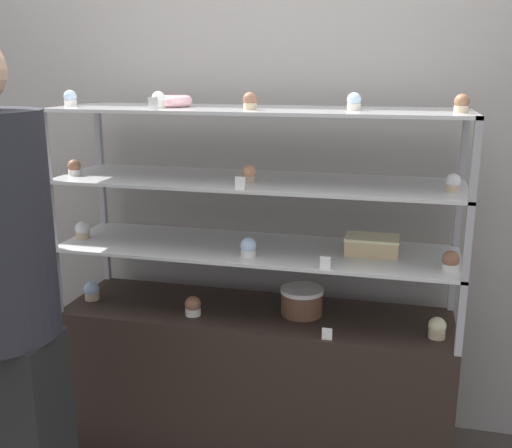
# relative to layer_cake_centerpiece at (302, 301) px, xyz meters

# --- Properties ---
(ground_plane) EXTENTS (20.00, 20.00, 0.00)m
(ground_plane) POSITION_rel_layer_cake_centerpiece_xyz_m (-0.18, -0.01, -0.65)
(ground_plane) COLOR #38332D
(back_wall) EXTENTS (8.00, 0.05, 2.60)m
(back_wall) POSITION_rel_layer_cake_centerpiece_xyz_m (-0.18, 0.34, 0.65)
(back_wall) COLOR gray
(back_wall) RESTS_ON ground_plane
(display_base) EXTENTS (1.51, 0.42, 0.60)m
(display_base) POSITION_rel_layer_cake_centerpiece_xyz_m (-0.18, -0.01, -0.35)
(display_base) COLOR black
(display_base) RESTS_ON ground_plane
(display_riser_lower) EXTENTS (1.51, 0.42, 0.26)m
(display_riser_lower) POSITION_rel_layer_cake_centerpiece_xyz_m (-0.18, -0.01, 0.19)
(display_riser_lower) COLOR #99999E
(display_riser_lower) RESTS_ON display_base
(display_riser_middle) EXTENTS (1.51, 0.42, 0.26)m
(display_riser_middle) POSITION_rel_layer_cake_centerpiece_xyz_m (-0.18, -0.01, 0.45)
(display_riser_middle) COLOR #99999E
(display_riser_middle) RESTS_ON display_riser_lower
(display_riser_upper) EXTENTS (1.51, 0.42, 0.26)m
(display_riser_upper) POSITION_rel_layer_cake_centerpiece_xyz_m (-0.18, -0.01, 0.72)
(display_riser_upper) COLOR #99999E
(display_riser_upper) RESTS_ON display_riser_middle
(layer_cake_centerpiece) EXTENTS (0.17, 0.17, 0.11)m
(layer_cake_centerpiece) POSITION_rel_layer_cake_centerpiece_xyz_m (0.00, 0.00, 0.00)
(layer_cake_centerpiece) COLOR brown
(layer_cake_centerpiece) RESTS_ON display_base
(sheet_cake_frosted) EXTENTS (0.20, 0.13, 0.07)m
(sheet_cake_frosted) POSITION_rel_layer_cake_centerpiece_xyz_m (0.25, 0.01, 0.24)
(sheet_cake_frosted) COLOR #DBBC84
(sheet_cake_frosted) RESTS_ON display_riser_lower
(cupcake_0) EXTENTS (0.06, 0.06, 0.08)m
(cupcake_0) POSITION_rel_layer_cake_centerpiece_xyz_m (-0.87, -0.06, -0.02)
(cupcake_0) COLOR #CCB28C
(cupcake_0) RESTS_ON display_base
(cupcake_1) EXTENTS (0.06, 0.06, 0.08)m
(cupcake_1) POSITION_rel_layer_cake_centerpiece_xyz_m (-0.41, -0.11, -0.02)
(cupcake_1) COLOR white
(cupcake_1) RESTS_ON display_base
(cupcake_2) EXTENTS (0.06, 0.06, 0.08)m
(cupcake_2) POSITION_rel_layer_cake_centerpiece_xyz_m (0.50, -0.09, -0.02)
(cupcake_2) COLOR #CCB28C
(cupcake_2) RESTS_ON display_base
(price_tag_0) EXTENTS (0.04, 0.00, 0.04)m
(price_tag_0) POSITION_rel_layer_cake_centerpiece_xyz_m (0.13, -0.21, -0.03)
(price_tag_0) COLOR white
(price_tag_0) RESTS_ON display_base
(cupcake_3) EXTENTS (0.06, 0.06, 0.07)m
(cupcake_3) POSITION_rel_layer_cake_centerpiece_xyz_m (-0.89, -0.06, 0.24)
(cupcake_3) COLOR #CCB28C
(cupcake_3) RESTS_ON display_riser_lower
(cupcake_4) EXTENTS (0.06, 0.06, 0.07)m
(cupcake_4) POSITION_rel_layer_cake_centerpiece_xyz_m (-0.18, -0.13, 0.24)
(cupcake_4) COLOR white
(cupcake_4) RESTS_ON display_riser_lower
(cupcake_5) EXTENTS (0.06, 0.06, 0.07)m
(cupcake_5) POSITION_rel_layer_cake_centerpiece_xyz_m (0.52, -0.12, 0.24)
(cupcake_5) COLOR white
(cupcake_5) RESTS_ON display_riser_lower
(price_tag_1) EXTENTS (0.04, 0.00, 0.04)m
(price_tag_1) POSITION_rel_layer_cake_centerpiece_xyz_m (0.11, -0.21, 0.23)
(price_tag_1) COLOR white
(price_tag_1) RESTS_ON display_riser_lower
(cupcake_6) EXTENTS (0.05, 0.05, 0.06)m
(cupcake_6) POSITION_rel_layer_cake_centerpiece_xyz_m (-0.88, -0.09, 0.50)
(cupcake_6) COLOR white
(cupcake_6) RESTS_ON display_riser_middle
(cupcake_7) EXTENTS (0.05, 0.05, 0.06)m
(cupcake_7) POSITION_rel_layer_cake_centerpiece_xyz_m (-0.19, -0.05, 0.50)
(cupcake_7) COLOR #CCB28C
(cupcake_7) RESTS_ON display_riser_middle
(cupcake_8) EXTENTS (0.05, 0.05, 0.06)m
(cupcake_8) POSITION_rel_layer_cake_centerpiece_xyz_m (0.52, -0.07, 0.50)
(cupcake_8) COLOR #CCB28C
(cupcake_8) RESTS_ON display_riser_middle
(price_tag_2) EXTENTS (0.04, 0.00, 0.04)m
(price_tag_2) POSITION_rel_layer_cake_centerpiece_xyz_m (-0.19, -0.21, 0.49)
(price_tag_2) COLOR white
(price_tag_2) RESTS_ON display_riser_middle
(cupcake_9) EXTENTS (0.05, 0.05, 0.06)m
(cupcake_9) POSITION_rel_layer_cake_centerpiece_xyz_m (-0.89, -0.07, 0.76)
(cupcake_9) COLOR white
(cupcake_9) RESTS_ON display_riser_upper
(cupcake_10) EXTENTS (0.05, 0.05, 0.06)m
(cupcake_10) POSITION_rel_layer_cake_centerpiece_xyz_m (-0.52, -0.10, 0.76)
(cupcake_10) COLOR beige
(cupcake_10) RESTS_ON display_riser_upper
(cupcake_11) EXTENTS (0.05, 0.05, 0.06)m
(cupcake_11) POSITION_rel_layer_cake_centerpiece_xyz_m (-0.18, -0.10, 0.76)
(cupcake_11) COLOR #CCB28C
(cupcake_11) RESTS_ON display_riser_upper
(cupcake_12) EXTENTS (0.05, 0.05, 0.06)m
(cupcake_12) POSITION_rel_layer_cake_centerpiece_xyz_m (0.17, -0.05, 0.76)
(cupcake_12) COLOR beige
(cupcake_12) RESTS_ON display_riser_upper
(cupcake_13) EXTENTS (0.05, 0.05, 0.06)m
(cupcake_13) POSITION_rel_layer_cake_centerpiece_xyz_m (0.52, -0.08, 0.76)
(cupcake_13) COLOR #CCB28C
(cupcake_13) RESTS_ON display_riser_upper
(price_tag_3) EXTENTS (0.04, 0.00, 0.04)m
(price_tag_3) POSITION_rel_layer_cake_centerpiece_xyz_m (-0.49, -0.21, 0.75)
(price_tag_3) COLOR white
(price_tag_3) RESTS_ON display_riser_upper
(donut_glazed) EXTENTS (0.13, 0.13, 0.04)m
(donut_glazed) POSITION_rel_layer_cake_centerpiece_xyz_m (-0.49, -0.00, 0.75)
(donut_glazed) COLOR #EFB2BC
(donut_glazed) RESTS_ON display_riser_upper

